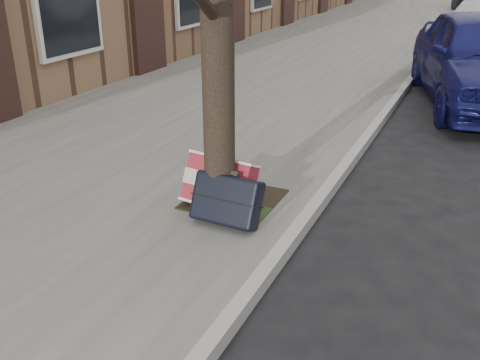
% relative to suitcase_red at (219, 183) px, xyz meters
% --- Properties ---
extents(ground, '(120.00, 120.00, 0.00)m').
position_rel_suitcase_red_xyz_m(ground, '(2.04, -0.98, -0.38)').
color(ground, black).
rests_on(ground, ground).
extents(near_sidewalk, '(5.00, 70.00, 0.12)m').
position_rel_suitcase_red_xyz_m(near_sidewalk, '(-1.66, 14.02, -0.32)').
color(near_sidewalk, slate).
rests_on(near_sidewalk, ground).
extents(dirt_patch, '(0.85, 0.85, 0.02)m').
position_rel_suitcase_red_xyz_m(dirt_patch, '(0.04, 0.22, -0.25)').
color(dirt_patch, black).
rests_on(dirt_patch, near_sidewalk).
extents(suitcase_red, '(0.72, 0.46, 0.52)m').
position_rel_suitcase_red_xyz_m(suitcase_red, '(0.00, 0.00, 0.00)').
color(suitcase_red, maroon).
rests_on(suitcase_red, near_sidewalk).
extents(suitcase_navy, '(0.64, 0.39, 0.49)m').
position_rel_suitcase_red_xyz_m(suitcase_navy, '(0.20, -0.25, -0.02)').
color(suitcase_navy, black).
rests_on(suitcase_navy, near_sidewalk).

